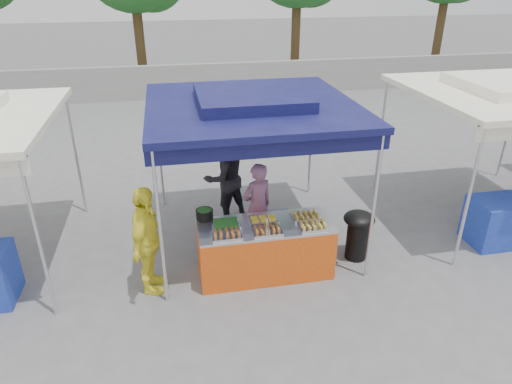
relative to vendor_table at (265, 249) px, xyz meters
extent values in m
plane|color=slate|center=(0.00, 0.10, -0.43)|extent=(80.00, 80.00, 0.00)
cube|color=gray|center=(0.00, 11.10, 0.17)|extent=(40.00, 0.25, 1.20)
cylinder|color=silver|center=(-1.50, -0.40, 0.72)|extent=(0.05, 0.05, 2.30)
cylinder|color=silver|center=(1.50, -0.40, 0.72)|extent=(0.05, 0.05, 2.30)
cylinder|color=silver|center=(-1.50, 2.60, 0.72)|extent=(0.05, 0.05, 2.30)
cylinder|color=silver|center=(1.50, 2.60, 0.72)|extent=(0.05, 0.05, 2.30)
cube|color=#111246|center=(0.00, 1.10, 1.92)|extent=(3.20, 3.20, 0.10)
cube|color=#111246|center=(0.00, 1.10, 2.05)|extent=(1.65, 1.65, 0.18)
cube|color=#111246|center=(0.00, -0.40, 1.77)|extent=(3.20, 0.04, 0.25)
cylinder|color=silver|center=(-3.00, -0.40, 0.72)|extent=(0.05, 0.05, 2.30)
cylinder|color=silver|center=(-3.00, 2.60, 0.72)|extent=(0.05, 0.05, 2.30)
cylinder|color=silver|center=(3.00, -0.40, 0.72)|extent=(0.05, 0.05, 2.30)
cylinder|color=silver|center=(3.00, 2.60, 0.72)|extent=(0.05, 0.05, 2.30)
cylinder|color=silver|center=(6.00, 2.60, 0.72)|extent=(0.05, 0.05, 2.30)
cube|color=white|center=(4.50, 1.10, 1.92)|extent=(3.20, 3.20, 0.10)
cube|color=white|center=(4.50, 1.10, 2.05)|extent=(1.65, 1.65, 0.18)
cylinder|color=#46341A|center=(-2.11, 12.86, 1.69)|extent=(0.36, 0.36, 4.23)
cylinder|color=#46341A|center=(4.04, 12.97, 1.75)|extent=(0.36, 0.36, 4.35)
cylinder|color=#46341A|center=(10.57, 13.22, 1.81)|extent=(0.36, 0.36, 4.47)
cube|color=#D04B12|center=(0.00, 0.00, -0.02)|extent=(2.00, 0.80, 0.81)
cube|color=silver|center=(0.00, 0.00, 0.40)|extent=(2.00, 0.80, 0.04)
cube|color=silver|center=(-0.61, -0.24, 0.45)|extent=(0.42, 0.30, 0.05)
cube|color=brown|center=(-0.61, -0.24, 0.49)|extent=(0.35, 0.25, 0.02)
cube|color=silver|center=(-0.03, -0.24, 0.45)|extent=(0.42, 0.30, 0.05)
cube|color=brown|center=(-0.03, -0.24, 0.49)|extent=(0.35, 0.25, 0.02)
cube|color=silver|center=(0.66, -0.24, 0.45)|extent=(0.42, 0.30, 0.05)
cube|color=gold|center=(0.66, -0.24, 0.49)|extent=(0.35, 0.25, 0.02)
cube|color=silver|center=(-0.58, 0.06, 0.45)|extent=(0.42, 0.30, 0.05)
cube|color=#235E20|center=(-0.58, 0.06, 0.49)|extent=(0.35, 0.25, 0.02)
cube|color=silver|center=(-0.01, 0.09, 0.45)|extent=(0.42, 0.30, 0.05)
cube|color=yellow|center=(-0.01, 0.09, 0.49)|extent=(0.35, 0.25, 0.02)
cube|color=silver|center=(0.64, 0.06, 0.45)|extent=(0.42, 0.30, 0.05)
cube|color=gold|center=(0.64, 0.06, 0.49)|extent=(0.35, 0.25, 0.02)
cylinder|color=black|center=(-0.86, 0.34, 0.50)|extent=(0.26, 0.26, 0.15)
cylinder|color=silver|center=(-0.03, -0.31, 0.47)|extent=(0.08, 0.08, 0.10)
cylinder|color=black|center=(1.54, 0.11, -0.09)|extent=(0.34, 0.34, 0.67)
ellipsoid|color=black|center=(1.54, 0.11, 0.30)|extent=(0.50, 0.50, 0.22)
cube|color=#1529AF|center=(-0.45, 0.51, -0.29)|extent=(0.46, 0.32, 0.28)
cube|color=#1529AF|center=(0.35, 0.71, -0.27)|extent=(0.50, 0.35, 0.30)
cube|color=#1529AF|center=(0.35, 0.71, 0.02)|extent=(0.49, 0.34, 0.29)
imported|color=#945E82|center=(0.03, 0.74, 0.34)|extent=(0.65, 0.54, 1.52)
imported|color=black|center=(-0.37, 1.81, 0.42)|extent=(1.01, 0.91, 1.69)
imported|color=yellow|center=(-1.71, -0.10, 0.40)|extent=(0.64, 1.04, 1.65)
camera|label=1|loc=(-1.26, -5.71, 3.81)|focal=32.00mm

